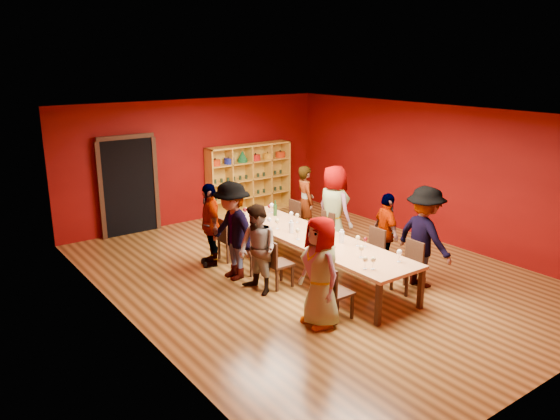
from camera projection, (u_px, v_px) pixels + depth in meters
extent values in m
cube|color=#593717|center=(312.00, 274.00, 10.33)|extent=(7.10, 9.10, 0.02)
cube|color=#5B0504|center=(196.00, 161.00, 13.42)|extent=(7.10, 0.02, 3.00)
cube|color=#5B0504|center=(558.00, 274.00, 6.42)|extent=(7.10, 0.02, 3.00)
cube|color=#5B0504|center=(127.00, 233.00, 7.92)|extent=(0.02, 9.10, 3.00)
cube|color=#5B0504|center=(437.00, 174.00, 11.92)|extent=(0.02, 9.10, 3.00)
cube|color=silver|center=(315.00, 114.00, 9.51)|extent=(7.10, 9.10, 0.02)
cube|color=tan|center=(313.00, 238.00, 10.13)|extent=(1.10, 4.50, 0.06)
cube|color=black|center=(378.00, 304.00, 8.27)|extent=(0.08, 0.08, 0.69)
cube|color=black|center=(230.00, 233.00, 11.64)|extent=(0.08, 0.08, 0.69)
cube|color=black|center=(421.00, 289.00, 8.83)|extent=(0.08, 0.08, 0.69)
cube|color=black|center=(267.00, 225.00, 12.19)|extent=(0.08, 0.08, 0.69)
cube|color=black|center=(128.00, 187.00, 12.45)|extent=(1.20, 0.14, 2.20)
cube|color=black|center=(125.00, 137.00, 12.08)|extent=(1.32, 0.06, 0.10)
cube|color=black|center=(101.00, 192.00, 12.02)|extent=(0.10, 0.06, 2.20)
cube|color=black|center=(156.00, 184.00, 12.76)|extent=(0.10, 0.06, 2.20)
cube|color=gold|center=(210.00, 185.00, 13.53)|extent=(0.04, 0.40, 1.80)
cube|color=gold|center=(286.00, 173.00, 14.87)|extent=(0.04, 0.40, 1.80)
cube|color=gold|center=(249.00, 145.00, 13.96)|extent=(2.40, 0.40, 0.04)
cube|color=gold|center=(250.00, 211.00, 14.44)|extent=(2.40, 0.40, 0.04)
cube|color=gold|center=(245.00, 178.00, 14.35)|extent=(2.40, 0.02, 1.80)
cube|color=gold|center=(250.00, 196.00, 14.32)|extent=(2.36, 0.38, 0.03)
cube|color=gold|center=(249.00, 179.00, 14.20)|extent=(2.36, 0.38, 0.03)
cube|color=gold|center=(249.00, 162.00, 14.08)|extent=(2.36, 0.38, 0.03)
cube|color=gold|center=(230.00, 182.00, 13.86)|extent=(0.03, 0.38, 1.76)
cube|color=gold|center=(249.00, 179.00, 14.20)|extent=(0.03, 0.38, 1.76)
cube|color=gold|center=(268.00, 176.00, 14.54)|extent=(0.03, 0.38, 1.76)
cylinder|color=red|center=(215.00, 163.00, 13.48)|extent=(0.26, 0.26, 0.15)
sphere|color=black|center=(215.00, 159.00, 13.46)|extent=(0.05, 0.05, 0.05)
cylinder|color=navy|center=(229.00, 161.00, 13.71)|extent=(0.26, 0.26, 0.15)
sphere|color=black|center=(229.00, 157.00, 13.69)|extent=(0.05, 0.05, 0.05)
cylinder|color=#18612F|center=(243.00, 161.00, 13.95)|extent=(0.26, 0.26, 0.08)
cone|color=#18612F|center=(242.00, 155.00, 13.91)|extent=(0.24, 0.24, 0.22)
cylinder|color=red|center=(255.00, 158.00, 14.17)|extent=(0.26, 0.26, 0.15)
sphere|color=black|center=(255.00, 154.00, 14.14)|extent=(0.05, 0.05, 0.05)
cylinder|color=orange|center=(268.00, 156.00, 14.39)|extent=(0.26, 0.26, 0.15)
sphere|color=black|center=(268.00, 152.00, 14.37)|extent=(0.05, 0.05, 0.05)
cylinder|color=red|center=(280.00, 154.00, 14.62)|extent=(0.26, 0.26, 0.15)
sphere|color=black|center=(280.00, 151.00, 14.60)|extent=(0.05, 0.05, 0.05)
cylinder|color=#1A2F20|center=(216.00, 199.00, 13.72)|extent=(0.07, 0.07, 0.10)
cylinder|color=#1A2F20|center=(222.00, 198.00, 13.83)|extent=(0.07, 0.07, 0.10)
cylinder|color=#1A2F20|center=(228.00, 197.00, 13.93)|extent=(0.07, 0.07, 0.10)
cylinder|color=#1A2F20|center=(234.00, 196.00, 14.04)|extent=(0.07, 0.07, 0.10)
cylinder|color=#1A2F20|center=(241.00, 195.00, 14.14)|extent=(0.07, 0.07, 0.10)
cylinder|color=#1A2F20|center=(247.00, 194.00, 14.25)|extent=(0.07, 0.07, 0.10)
cylinder|color=#1A2F20|center=(252.00, 193.00, 14.35)|extent=(0.07, 0.07, 0.10)
cylinder|color=#1A2F20|center=(258.00, 192.00, 14.46)|extent=(0.07, 0.07, 0.10)
cylinder|color=#1A2F20|center=(264.00, 191.00, 14.57)|extent=(0.07, 0.07, 0.10)
cylinder|color=#1A2F20|center=(270.00, 190.00, 14.67)|extent=(0.07, 0.07, 0.10)
cylinder|color=#1A2F20|center=(275.00, 189.00, 14.78)|extent=(0.07, 0.07, 0.10)
cylinder|color=#1A2F20|center=(281.00, 188.00, 14.88)|extent=(0.07, 0.07, 0.10)
cylinder|color=#1A2F20|center=(215.00, 181.00, 13.60)|extent=(0.07, 0.07, 0.10)
cylinder|color=#1A2F20|center=(222.00, 181.00, 13.71)|extent=(0.07, 0.07, 0.10)
cylinder|color=#1A2F20|center=(228.00, 180.00, 13.81)|extent=(0.07, 0.07, 0.10)
cylinder|color=#1A2F20|center=(234.00, 179.00, 13.92)|extent=(0.07, 0.07, 0.10)
cylinder|color=#1A2F20|center=(240.00, 178.00, 14.02)|extent=(0.07, 0.07, 0.10)
cylinder|color=#1A2F20|center=(246.00, 177.00, 14.13)|extent=(0.07, 0.07, 0.10)
cylinder|color=#1A2F20|center=(252.00, 176.00, 14.23)|extent=(0.07, 0.07, 0.10)
cylinder|color=#1A2F20|center=(258.00, 175.00, 14.34)|extent=(0.07, 0.07, 0.10)
cylinder|color=#1A2F20|center=(264.00, 174.00, 14.44)|extent=(0.07, 0.07, 0.10)
cylinder|color=#1A2F20|center=(270.00, 173.00, 14.55)|extent=(0.07, 0.07, 0.10)
cylinder|color=#1A2F20|center=(275.00, 173.00, 14.65)|extent=(0.07, 0.07, 0.10)
cylinder|color=#1A2F20|center=(281.00, 172.00, 14.76)|extent=(0.07, 0.07, 0.10)
cube|color=black|center=(337.00, 292.00, 8.49)|extent=(0.42, 0.42, 0.04)
cube|color=black|center=(328.00, 281.00, 8.31)|extent=(0.04, 0.40, 0.44)
cube|color=black|center=(336.00, 312.00, 8.32)|extent=(0.04, 0.04, 0.41)
cube|color=black|center=(352.00, 307.00, 8.51)|extent=(0.04, 0.04, 0.41)
cube|color=black|center=(321.00, 305.00, 8.58)|extent=(0.04, 0.04, 0.41)
cube|color=black|center=(337.00, 299.00, 8.77)|extent=(0.04, 0.04, 0.41)
imported|color=pink|center=(320.00, 272.00, 8.17)|extent=(0.55, 0.89, 1.72)
cube|color=black|center=(279.00, 263.00, 9.67)|extent=(0.42, 0.42, 0.04)
cube|color=black|center=(270.00, 253.00, 9.50)|extent=(0.04, 0.40, 0.44)
cube|color=black|center=(277.00, 280.00, 9.50)|extent=(0.04, 0.04, 0.41)
cube|color=black|center=(292.00, 276.00, 9.70)|extent=(0.04, 0.04, 0.41)
cube|color=black|center=(266.00, 274.00, 9.77)|extent=(0.04, 0.04, 0.41)
cube|color=black|center=(281.00, 270.00, 9.96)|extent=(0.04, 0.04, 0.41)
imported|color=#525258|center=(257.00, 250.00, 9.31)|extent=(0.47, 0.79, 1.57)
cube|color=black|center=(254.00, 251.00, 10.30)|extent=(0.42, 0.42, 0.04)
cube|color=black|center=(245.00, 241.00, 10.13)|extent=(0.04, 0.40, 0.44)
cube|color=black|center=(251.00, 267.00, 10.13)|extent=(0.04, 0.04, 0.41)
cube|color=black|center=(266.00, 263.00, 10.33)|extent=(0.04, 0.04, 0.41)
cube|color=black|center=(242.00, 261.00, 10.40)|extent=(0.04, 0.04, 0.41)
cube|color=black|center=(256.00, 258.00, 10.59)|extent=(0.04, 0.04, 0.41)
imported|color=#4B4B50|center=(232.00, 231.00, 9.91)|extent=(0.50, 1.19, 1.83)
cube|color=black|center=(230.00, 239.00, 10.96)|extent=(0.42, 0.42, 0.04)
cube|color=black|center=(222.00, 230.00, 10.79)|extent=(0.04, 0.40, 0.44)
cube|color=black|center=(228.00, 254.00, 10.79)|extent=(0.04, 0.04, 0.41)
cube|color=black|center=(242.00, 250.00, 10.99)|extent=(0.04, 0.04, 0.41)
cube|color=black|center=(219.00, 249.00, 11.06)|extent=(0.04, 0.04, 0.41)
cube|color=black|center=(233.00, 246.00, 11.25)|extent=(0.04, 0.04, 0.41)
imported|color=#5A7BBA|center=(210.00, 224.00, 10.60)|extent=(0.72, 1.05, 1.64)
cube|color=black|center=(406.00, 268.00, 9.47)|extent=(0.42, 0.42, 0.04)
cube|color=black|center=(415.00, 253.00, 9.51)|extent=(0.04, 0.40, 0.44)
cube|color=black|center=(407.00, 285.00, 9.30)|extent=(0.04, 0.04, 0.41)
cube|color=black|center=(420.00, 281.00, 9.49)|extent=(0.04, 0.04, 0.41)
cube|color=black|center=(392.00, 279.00, 9.56)|extent=(0.04, 0.04, 0.41)
cube|color=black|center=(405.00, 275.00, 9.76)|extent=(0.04, 0.04, 0.41)
imported|color=#151B3B|center=(424.00, 237.00, 9.57)|extent=(0.58, 1.21, 1.83)
cube|color=black|center=(369.00, 253.00, 10.16)|extent=(0.42, 0.42, 0.04)
cube|color=black|center=(377.00, 239.00, 10.21)|extent=(0.04, 0.40, 0.44)
cube|color=black|center=(369.00, 270.00, 10.00)|extent=(0.04, 0.04, 0.41)
cube|color=black|center=(382.00, 265.00, 10.19)|extent=(0.04, 0.04, 0.41)
cube|color=black|center=(356.00, 264.00, 10.26)|extent=(0.04, 0.04, 0.41)
cube|color=black|center=(369.00, 260.00, 10.45)|extent=(0.04, 0.04, 0.41)
imported|color=beige|center=(386.00, 232.00, 10.32)|extent=(0.71, 0.98, 1.52)
cube|color=black|center=(321.00, 235.00, 11.25)|extent=(0.42, 0.42, 0.04)
cube|color=black|center=(328.00, 222.00, 11.29)|extent=(0.04, 0.40, 0.44)
cube|color=black|center=(320.00, 249.00, 11.08)|extent=(0.04, 0.04, 0.41)
cube|color=black|center=(332.00, 245.00, 11.27)|extent=(0.04, 0.04, 0.41)
cube|color=black|center=(309.00, 244.00, 11.34)|extent=(0.04, 0.04, 0.41)
cube|color=black|center=(321.00, 241.00, 11.54)|extent=(0.04, 0.04, 0.41)
imported|color=#597FB8|center=(334.00, 209.00, 11.31)|extent=(0.50, 0.90, 1.83)
cube|color=black|center=(288.00, 222.00, 12.12)|extent=(0.42, 0.42, 0.04)
cube|color=black|center=(295.00, 210.00, 12.16)|extent=(0.04, 0.40, 0.44)
cube|color=black|center=(286.00, 235.00, 11.95)|extent=(0.04, 0.04, 0.41)
cube|color=black|center=(299.00, 232.00, 12.14)|extent=(0.04, 0.04, 0.41)
cube|color=black|center=(277.00, 231.00, 12.21)|extent=(0.04, 0.04, 0.41)
cube|color=black|center=(289.00, 228.00, 12.41)|extent=(0.04, 0.04, 0.41)
imported|color=#C58493|center=(305.00, 202.00, 12.29)|extent=(0.59, 0.70, 1.64)
cylinder|color=white|center=(358.00, 246.00, 9.60)|extent=(0.06, 0.06, 0.01)
cylinder|color=white|center=(358.00, 243.00, 9.59)|extent=(0.01, 0.01, 0.11)
ellipsoid|color=beige|center=(358.00, 238.00, 9.56)|extent=(0.08, 0.08, 0.09)
cylinder|color=white|center=(333.00, 235.00, 10.16)|extent=(0.06, 0.06, 0.01)
cylinder|color=white|center=(333.00, 233.00, 10.15)|extent=(0.01, 0.01, 0.10)
ellipsoid|color=beige|center=(333.00, 228.00, 10.13)|extent=(0.08, 0.08, 0.09)
cylinder|color=white|center=(272.00, 212.00, 11.66)|extent=(0.07, 0.07, 0.01)
cylinder|color=white|center=(272.00, 210.00, 11.64)|extent=(0.01, 0.01, 0.12)
ellipsoid|color=white|center=(272.00, 205.00, 11.62)|extent=(0.09, 0.09, 0.10)
cylinder|color=white|center=(297.00, 222.00, 10.97)|extent=(0.06, 0.06, 0.01)
cylinder|color=white|center=(297.00, 220.00, 10.95)|extent=(0.01, 0.01, 0.11)
ellipsoid|color=beige|center=(297.00, 215.00, 10.93)|extent=(0.08, 0.08, 0.09)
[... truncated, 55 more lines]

